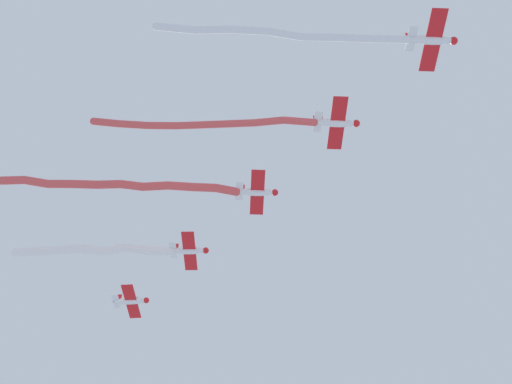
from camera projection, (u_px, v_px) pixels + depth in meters
The scene contains 9 objects.
airplane_lead at pixel (432, 40), 58.03m from camera, with size 6.00×4.59×1.48m.
smoke_trail_lead at pixel (283, 34), 57.86m from camera, with size 7.12×21.06×1.21m.
airplane_left_wing at pixel (337, 123), 63.74m from camera, with size 6.01×4.59×1.48m.
smoke_trail_left_wing at pixel (204, 124), 63.85m from camera, with size 6.04×20.59×1.10m.
airplane_right_wing at pixel (257, 192), 69.46m from camera, with size 6.01×4.59×1.48m.
smoke_trail_right_wing at pixel (119, 185), 70.17m from camera, with size 7.12×24.50×3.02m.
airplane_slot at pixel (189, 251), 75.17m from camera, with size 6.01×4.58×1.48m.
smoke_trail_slot at pixel (93, 250), 75.87m from camera, with size 4.92×17.88×2.19m.
airplane_trail at pixel (131, 301), 80.89m from camera, with size 6.01×4.55×1.48m.
Camera 1 is at (-27.25, 6.85, 6.94)m, focal length 47.86 mm.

